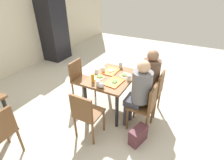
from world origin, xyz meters
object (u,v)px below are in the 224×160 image
plastic_cup_c (98,83)px  paper_plate_center (98,77)px  soda_can (121,65)px  background_chair_near (0,132)px  tray_red_far (111,71)px  pizza_slice_a (114,82)px  pizza_slice_c (100,77)px  person_in_brown_jacket (148,77)px  person_in_red (139,90)px  plastic_cup_b (129,78)px  chair_near_right (154,90)px  pizza_slice_d (125,75)px  chair_far_side (80,77)px  drink_fridge (54,30)px  tray_red_near (114,82)px  pizza_slice_b (111,70)px  plastic_cup_a (96,71)px  condiment_bottle (93,78)px  handbag (138,135)px  main_table (112,82)px  chair_left_end (86,113)px  paper_plate_near_edge (125,76)px  foil_bundle (101,85)px  chair_near_left (146,104)px

plastic_cup_c → paper_plate_center: bearing=31.3°
soda_can → background_chair_near: bearing=160.0°
tray_red_far → paper_plate_center: 0.34m
pizza_slice_a → pizza_slice_c: (0.06, 0.33, -0.01)m
person_in_brown_jacket → pizza_slice_a: person_in_brown_jacket is taller
person_in_red → background_chair_near: (-1.50, 1.44, -0.25)m
person_in_brown_jacket → plastic_cup_b: (-0.23, 0.30, 0.01)m
person_in_red → chair_near_right: bearing=-15.6°
plastic_cup_c → pizza_slice_d: bearing=-25.0°
chair_near_right → paper_plate_center: 1.08m
chair_far_side → drink_fridge: bearing=53.8°
chair_far_side → background_chair_near: same height
tray_red_near → plastic_cup_b: size_ratio=3.60×
background_chair_near → person_in_brown_jacket: bearing=-35.7°
person_in_brown_jacket → pizza_slice_b: bearing=95.5°
chair_far_side → person_in_red: size_ratio=0.68×
person_in_brown_jacket → plastic_cup_a: (-0.28, 0.95, 0.01)m
condiment_bottle → chair_far_side: bearing=59.5°
plastic_cup_b → handbag: size_ratio=0.31×
main_table → paper_plate_center: size_ratio=4.58×
chair_left_end → soda_can: (1.31, 0.02, 0.27)m
main_table → condiment_bottle: bearing=147.2°
pizza_slice_c → tray_red_near: bearing=-98.8°
paper_plate_center → plastic_cup_b: (0.18, -0.54, 0.05)m
person_in_brown_jacket → pizza_slice_b: person_in_brown_jacket is taller
pizza_slice_a → paper_plate_center: bearing=85.1°
chair_near_right → tray_red_far: (-0.08, 0.88, 0.22)m
chair_near_right → pizza_slice_b: chair_near_right is taller
paper_plate_near_edge → plastic_cup_c: plastic_cup_c is taller
main_table → soda_can: 0.46m
tray_red_near → pizza_slice_c: 0.33m
background_chair_near → condiment_bottle: bearing=-22.9°
plastic_cup_b → paper_plate_near_edge: bearing=42.4°
chair_near_right → handbag: chair_near_right is taller
plastic_cup_b → foil_bundle: same height
soda_can → main_table: bearing=-177.4°
tray_red_near → background_chair_near: size_ratio=0.41×
chair_far_side → plastic_cup_b: chair_far_side is taller
soda_can → plastic_cup_b: bearing=-139.4°
paper_plate_center → handbag: 1.24m
pizza_slice_b → plastic_cup_c: (-0.58, -0.06, 0.03)m
pizza_slice_c → condiment_bottle: condiment_bottle is taller
paper_plate_center → plastic_cup_c: size_ratio=2.20×
chair_near_right → chair_far_side: same height
main_table → chair_near_left: chair_near_left is taller
person_in_red → pizza_slice_b: bearing=59.8°
pizza_slice_b → condiment_bottle: condiment_bottle is taller
person_in_red → drink_fridge: 3.91m
pizza_slice_d → paper_plate_near_edge: bearing=-68.6°
person_in_red → soda_can: (0.68, 0.64, 0.02)m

